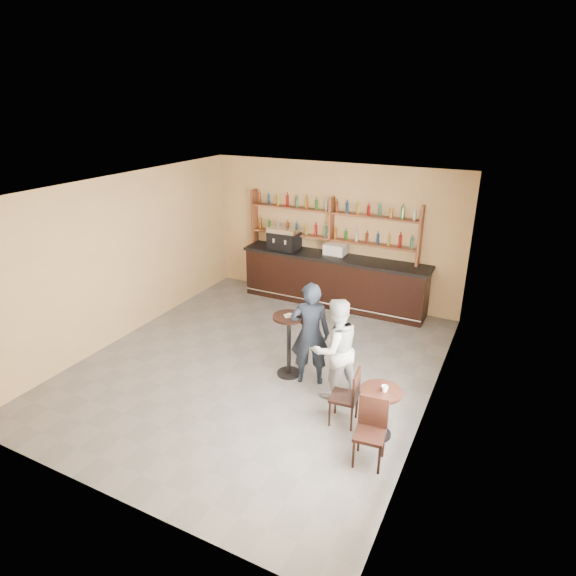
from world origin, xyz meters
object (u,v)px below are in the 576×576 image
at_px(pedestal_table, 289,346).
at_px(cafe_table, 379,413).
at_px(chair_south, 370,434).
at_px(patron_second, 335,349).
at_px(man_main, 310,334).
at_px(espresso_machine, 284,238).
at_px(pastry_case, 335,250).
at_px(chair_west, 344,397).
at_px(bar_counter, 333,280).

distance_m(pedestal_table, cafe_table, 2.07).
bearing_deg(chair_south, patron_second, 121.48).
height_order(pedestal_table, chair_south, pedestal_table).
height_order(man_main, chair_south, man_main).
relative_size(espresso_machine, patron_second, 0.42).
height_order(pastry_case, chair_west, pastry_case).
xyz_separation_m(chair_west, patron_second, (-0.39, 0.60, 0.40)).
xyz_separation_m(espresso_machine, chair_south, (3.63, -4.66, -0.97)).
relative_size(pastry_case, patron_second, 0.29).
distance_m(bar_counter, patron_second, 3.69).
bearing_deg(bar_counter, espresso_machine, 180.00).
height_order(espresso_machine, patron_second, patron_second).
distance_m(bar_counter, man_main, 3.35).
distance_m(cafe_table, chair_south, 0.61).
bearing_deg(patron_second, espresso_machine, -102.54).
bearing_deg(patron_second, cafe_table, 94.97).
distance_m(pedestal_table, chair_west, 1.56).
distance_m(espresso_machine, man_main, 3.90).
bearing_deg(chair_south, pastry_case, 109.77).
xyz_separation_m(pedestal_table, chair_south, (1.92, -1.48, -0.11)).
xyz_separation_m(espresso_machine, patron_second, (2.65, -3.41, -0.58)).
bearing_deg(chair_south, pedestal_table, 135.53).
height_order(espresso_machine, chair_south, espresso_machine).
height_order(espresso_machine, chair_west, espresso_machine).
distance_m(pastry_case, patron_second, 3.70).
bearing_deg(pastry_case, cafe_table, -63.12).
xyz_separation_m(bar_counter, cafe_table, (2.31, -4.06, -0.21)).
xyz_separation_m(cafe_table, chair_south, (0.05, -0.60, 0.08)).
distance_m(chair_west, patron_second, 0.82).
bearing_deg(chair_west, patron_second, -153.18).
xyz_separation_m(espresso_machine, pastry_case, (1.29, 0.00, -0.11)).
xyz_separation_m(espresso_machine, cafe_table, (3.58, -4.06, -1.06)).
height_order(espresso_machine, pedestal_table, espresso_machine).
distance_m(cafe_table, patron_second, 1.24).
bearing_deg(espresso_machine, bar_counter, 5.19).
relative_size(pedestal_table, chair_west, 1.26).
relative_size(pastry_case, cafe_table, 0.65).
relative_size(chair_west, patron_second, 0.53).
xyz_separation_m(pedestal_table, man_main, (0.41, -0.04, 0.34)).
xyz_separation_m(pedestal_table, cafe_table, (1.87, -0.88, -0.19)).
relative_size(espresso_machine, pedestal_table, 0.63).
bearing_deg(bar_counter, man_main, -75.14).
bearing_deg(pedestal_table, bar_counter, 97.94).
bearing_deg(pedestal_table, patron_second, -13.75).
relative_size(cafe_table, chair_west, 0.84).
bearing_deg(chair_west, pedestal_table, -128.25).
height_order(cafe_table, chair_west, chair_west).
distance_m(bar_counter, cafe_table, 4.68).
bearing_deg(chair_south, bar_counter, 110.00).
relative_size(bar_counter, man_main, 2.41).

